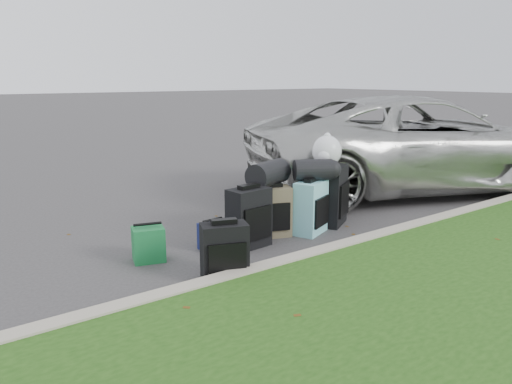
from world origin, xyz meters
TOP-DOWN VIEW (x-y plane):
  - ground at (0.00, 0.00)m, footprint 120.00×120.00m
  - curb at (0.00, -1.00)m, footprint 120.00×0.18m
  - suv at (3.73, 0.63)m, footprint 6.51×4.75m
  - suitcase_small_black at (-1.20, -0.77)m, footprint 0.51×0.39m
  - suitcase_large_black_left at (-0.45, -0.13)m, footprint 0.51×0.33m
  - suitcase_olive at (0.02, 0.04)m, footprint 0.53×0.43m
  - suitcase_teal at (0.49, -0.17)m, footprint 0.54×0.44m
  - suitcase_large_black_right at (0.99, -0.04)m, footprint 0.62×0.54m
  - tote_green at (-1.60, 0.13)m, footprint 0.39×0.35m
  - tote_navy at (-0.83, 0.05)m, footprint 0.31×0.25m
  - duffel_left at (0.02, 0.11)m, footprint 0.65×0.50m
  - duffel_right at (0.56, -0.12)m, footprint 0.55×0.46m
  - trash_bag at (0.93, 0.02)m, footprint 0.40×0.40m

SIDE VIEW (x-z plane):
  - ground at x=0.00m, z-range 0.00..0.00m
  - curb at x=0.00m, z-range 0.00..0.15m
  - tote_navy at x=-0.83m, z-range 0.00..0.31m
  - tote_green at x=-1.60m, z-range 0.00..0.38m
  - suitcase_small_black at x=-1.20m, z-range 0.00..0.56m
  - suitcase_olive at x=0.02m, z-range 0.00..0.63m
  - suitcase_teal at x=0.49m, z-range 0.00..0.67m
  - suitcase_large_black_left at x=-0.45m, z-range 0.00..0.70m
  - suitcase_large_black_right at x=0.99m, z-range 0.00..0.80m
  - duffel_left at x=0.02m, z-range 0.63..0.94m
  - duffel_right at x=0.56m, z-range 0.67..0.94m
  - suv at x=3.73m, z-range 0.00..1.64m
  - trash_bag at x=0.93m, z-range 0.80..1.20m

